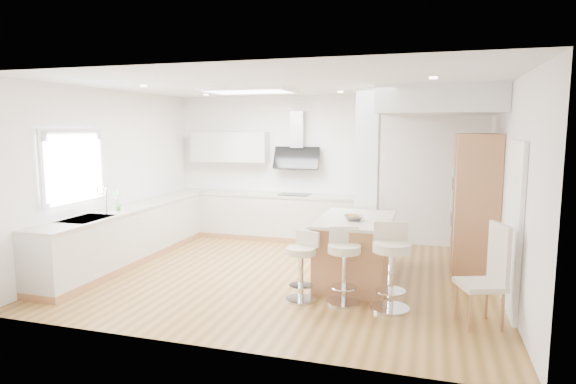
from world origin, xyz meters
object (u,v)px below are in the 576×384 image
(peninsula, at_px, (355,250))
(bar_stool_c, at_px, (391,262))
(dining_chair, at_px, (490,272))
(bar_stool_a, at_px, (302,262))
(bar_stool_b, at_px, (344,261))

(peninsula, xyz_separation_m, bar_stool_c, (0.57, -0.89, 0.12))
(peninsula, distance_m, bar_stool_c, 1.07)
(dining_chair, bearing_deg, peninsula, 126.36)
(bar_stool_c, bearing_deg, bar_stool_a, 169.50)
(peninsula, relative_size, bar_stool_a, 1.74)
(bar_stool_c, bearing_deg, peninsula, 111.69)
(bar_stool_c, bearing_deg, dining_chair, -20.41)
(bar_stool_a, xyz_separation_m, bar_stool_c, (1.11, 0.01, 0.10))
(bar_stool_a, height_order, dining_chair, dining_chair)
(dining_chair, bearing_deg, bar_stool_b, 151.60)
(bar_stool_b, relative_size, bar_stool_c, 0.90)
(bar_stool_b, height_order, bar_stool_c, bar_stool_c)
(peninsula, height_order, dining_chair, dining_chair)
(dining_chair, bearing_deg, bar_stool_a, 154.91)
(bar_stool_a, distance_m, bar_stool_c, 1.11)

